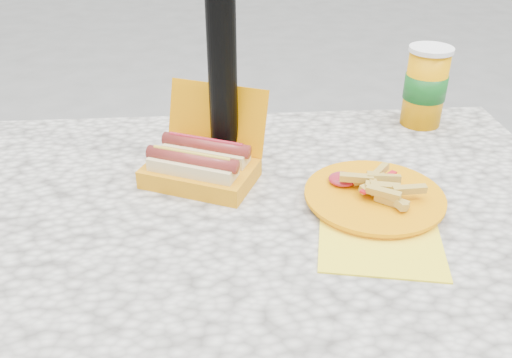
{
  "coord_description": "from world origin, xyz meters",
  "views": [
    {
      "loc": [
        -0.01,
        -0.73,
        1.24
      ],
      "look_at": [
        0.05,
        0.02,
        0.8
      ],
      "focal_mm": 38.0,
      "sensor_mm": 36.0,
      "label": 1
    }
  ],
  "objects": [
    {
      "name": "picnic_table",
      "position": [
        0.0,
        0.0,
        0.64
      ],
      "size": [
        1.2,
        0.8,
        0.75
      ],
      "color": "beige",
      "rests_on": "ground"
    },
    {
      "name": "hotdog_box",
      "position": [
        -0.04,
        0.11,
        0.78
      ],
      "size": [
        0.24,
        0.22,
        0.15
      ],
      "rotation": [
        0.0,
        0.0,
        -0.42
      ],
      "color": "orange",
      "rests_on": "picnic_table"
    },
    {
      "name": "fries_plate",
      "position": [
        0.24,
        0.01,
        0.76
      ],
      "size": [
        0.24,
        0.33,
        0.05
      ],
      "rotation": [
        0.0,
        0.0,
        0.12
      ],
      "color": "yellow",
      "rests_on": "picnic_table"
    },
    {
      "name": "soda_cup",
      "position": [
        0.43,
        0.32,
        0.83
      ],
      "size": [
        0.09,
        0.09,
        0.17
      ],
      "rotation": [
        0.0,
        0.0,
        0.43
      ],
      "color": "#F19700",
      "rests_on": "picnic_table"
    }
  ]
}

